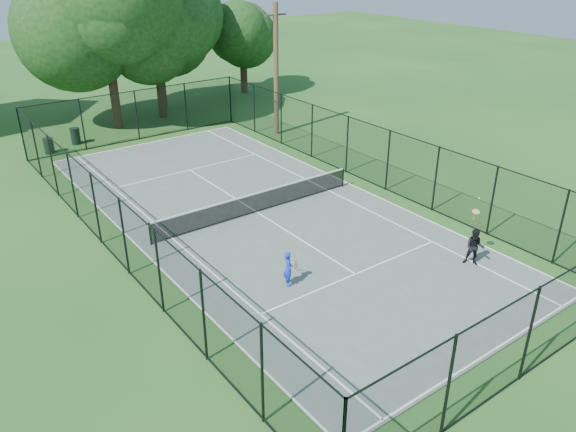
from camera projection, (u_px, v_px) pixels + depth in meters
ground at (257, 214)px, 24.79m from camera, size 120.00×120.00×0.00m
tennis_court at (257, 213)px, 24.78m from camera, size 11.00×24.00×0.06m
tennis_net at (257, 202)px, 24.54m from camera, size 10.08×0.08×0.95m
fence at (256, 182)px, 24.14m from camera, size 13.10×26.10×3.00m
tree_near_left at (104, 21)px, 33.60m from camera, size 8.23×8.23×10.74m
tree_near_mid at (156, 43)px, 36.52m from camera, size 6.15×6.15×8.04m
tree_near_right at (156, 25)px, 38.26m from camera, size 6.59×6.59×9.09m
tree_far_right at (243, 41)px, 43.46m from camera, size 4.89×4.89×6.47m
trash_bin_left at (49, 146)px, 31.75m from camera, size 0.58×0.58×0.88m
trash_bin_right at (75, 136)px, 33.21m from camera, size 0.58×0.58×0.97m
utility_pole at (276, 70)px, 33.54m from camera, size 1.40×0.30×7.78m
player_blue at (288, 268)px, 19.24m from camera, size 0.82×0.56×1.30m
player_black at (475, 247)px, 20.45m from camera, size 0.84×0.93×2.48m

